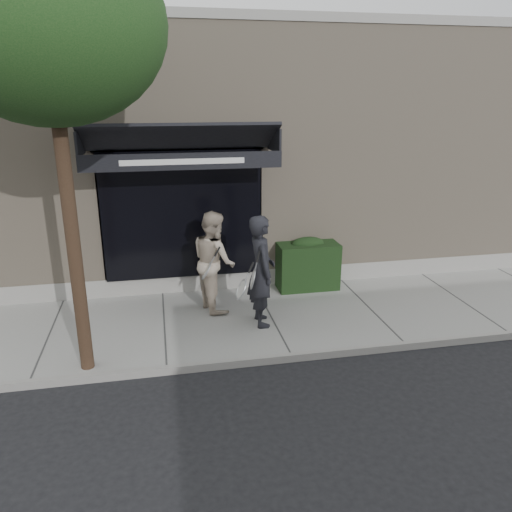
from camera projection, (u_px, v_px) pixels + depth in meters
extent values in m
plane|color=black|center=(270.00, 321.00, 9.59)|extent=(80.00, 80.00, 0.00)
cube|color=gray|center=(270.00, 318.00, 9.57)|extent=(20.00, 3.00, 0.12)
cube|color=gray|center=(291.00, 357.00, 8.12)|extent=(20.00, 0.10, 0.14)
cube|color=tan|center=(230.00, 148.00, 13.39)|extent=(14.00, 7.00, 5.50)
cube|color=gray|center=(253.00, 278.00, 11.09)|extent=(14.02, 0.42, 0.50)
cube|color=gray|center=(253.00, 16.00, 9.39)|extent=(14.30, 0.35, 0.18)
cube|color=black|center=(183.00, 214.00, 10.19)|extent=(3.20, 0.30, 2.60)
cube|color=gray|center=(102.00, 216.00, 10.03)|extent=(0.08, 0.40, 2.60)
cube|color=gray|center=(258.00, 209.00, 10.63)|extent=(0.08, 0.40, 2.60)
cube|color=gray|center=(179.00, 147.00, 9.91)|extent=(3.36, 0.40, 0.12)
cube|color=black|center=(180.00, 137.00, 9.18)|extent=(3.60, 1.03, 0.55)
cube|color=black|center=(183.00, 161.00, 8.83)|extent=(3.60, 0.05, 0.30)
cube|color=white|center=(183.00, 162.00, 8.81)|extent=(2.20, 0.01, 0.10)
cube|color=black|center=(80.00, 143.00, 8.87)|extent=(0.04, 1.00, 0.45)
cube|color=black|center=(274.00, 139.00, 9.53)|extent=(0.04, 1.00, 0.45)
cube|color=black|center=(307.00, 265.00, 10.76)|extent=(1.30, 0.70, 1.00)
ellipsoid|color=black|center=(308.00, 243.00, 10.61)|extent=(0.71, 0.38, 0.27)
cylinder|color=black|center=(71.00, 225.00, 7.03)|extent=(0.20, 0.20, 4.80)
ellipsoid|color=#163B15|center=(47.00, 23.00, 6.22)|extent=(3.00, 3.00, 2.55)
imported|color=black|center=(261.00, 271.00, 8.91)|extent=(0.50, 0.75, 2.04)
torus|color=silver|center=(253.00, 279.00, 8.68)|extent=(0.13, 0.31, 0.30)
cylinder|color=silver|center=(253.00, 279.00, 8.68)|extent=(0.10, 0.28, 0.26)
cylinder|color=silver|center=(253.00, 279.00, 8.68)|extent=(0.18, 0.04, 0.06)
cylinder|color=black|center=(253.00, 279.00, 8.68)|extent=(0.20, 0.06, 0.08)
torus|color=silver|center=(241.00, 290.00, 8.50)|extent=(0.18, 0.32, 0.29)
cylinder|color=silver|center=(241.00, 290.00, 8.50)|extent=(0.15, 0.28, 0.25)
cylinder|color=silver|center=(241.00, 290.00, 8.50)|extent=(0.17, 0.04, 0.10)
cylinder|color=black|center=(241.00, 290.00, 8.50)|extent=(0.20, 0.05, 0.11)
imported|color=#B7A692|center=(214.00, 261.00, 9.58)|extent=(0.96, 1.10, 1.95)
torus|color=silver|center=(207.00, 271.00, 9.24)|extent=(0.19, 0.32, 0.28)
cylinder|color=silver|center=(207.00, 271.00, 9.24)|extent=(0.16, 0.28, 0.24)
cylinder|color=silver|center=(207.00, 271.00, 9.24)|extent=(0.17, 0.03, 0.11)
cylinder|color=black|center=(207.00, 271.00, 9.24)|extent=(0.19, 0.05, 0.13)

